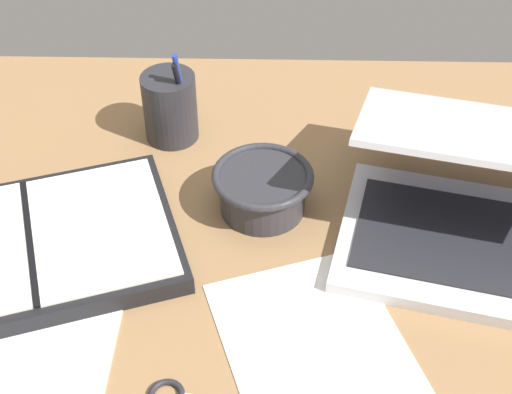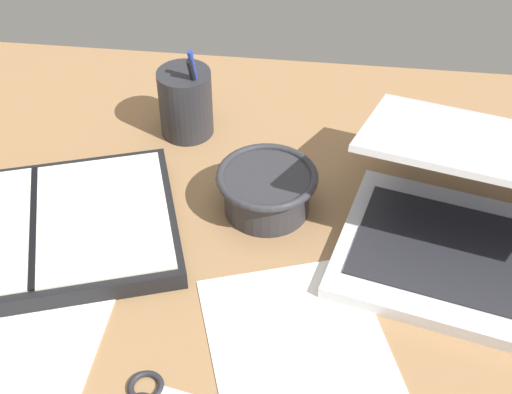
# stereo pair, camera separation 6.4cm
# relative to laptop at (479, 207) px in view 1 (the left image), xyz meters

# --- Properties ---
(desk_top) EXTENTS (1.40, 1.00, 0.02)m
(desk_top) POSITION_rel_laptop_xyz_m (-0.29, -0.07, -0.06)
(desk_top) COLOR #936D47
(desk_top) RESTS_ON ground
(laptop) EXTENTS (0.39, 0.37, 0.17)m
(laptop) POSITION_rel_laptop_xyz_m (0.00, 0.00, 0.00)
(laptop) COLOR silver
(laptop) RESTS_ON desk_top
(bowl) EXTENTS (0.13, 0.13, 0.06)m
(bowl) POSITION_rel_laptop_xyz_m (-0.27, 0.05, -0.02)
(bowl) COLOR #2D2D33
(bowl) RESTS_ON desk_top
(pen_cup) EXTENTS (0.08, 0.08, 0.15)m
(pen_cup) POSITION_rel_laptop_xyz_m (-0.41, 0.20, 0.00)
(pen_cup) COLOR #28282D
(pen_cup) RESTS_ON desk_top
(planner) EXTENTS (0.42, 0.35, 0.03)m
(planner) POSITION_rel_laptop_xyz_m (-0.56, -0.05, -0.04)
(planner) COLOR black
(planner) RESTS_ON desk_top
(paper_sheet_front) EXTENTS (0.27, 0.33, 0.00)m
(paper_sheet_front) POSITION_rel_laptop_xyz_m (-0.20, -0.19, -0.05)
(paper_sheet_front) COLOR white
(paper_sheet_front) RESTS_ON desk_top
(paper_sheet_beside_planner) EXTENTS (0.20, 0.27, 0.00)m
(paper_sheet_beside_planner) POSITION_rel_laptop_xyz_m (-0.53, -0.22, -0.05)
(paper_sheet_beside_planner) COLOR white
(paper_sheet_beside_planner) RESTS_ON desk_top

